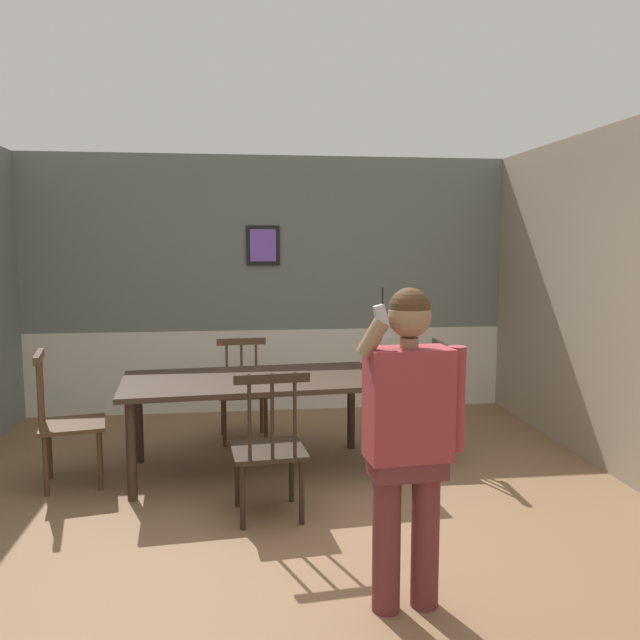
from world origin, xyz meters
TOP-DOWN VIEW (x-y plane):
  - ground_plane at (0.00, 0.00)m, footprint 7.08×7.08m
  - room_back_partition at (-0.00, 3.22)m, footprint 5.25×0.17m
  - dining_table at (-0.22, 1.25)m, footprint 2.10×1.21m
  - chair_near_window at (-0.14, 0.35)m, footprint 0.52×0.52m
  - chair_by_doorway at (-0.30, 2.15)m, footprint 0.49×0.49m
  - chair_at_table_head at (1.18, 1.37)m, footprint 0.47×0.47m
  - chair_opposite_corner at (-1.62, 1.12)m, footprint 0.54×0.54m
  - person_figure at (0.49, -0.82)m, footprint 0.56×0.25m

SIDE VIEW (x-z plane):
  - ground_plane at x=0.00m, z-range 0.00..0.00m
  - chair_by_doorway at x=-0.30m, z-range 0.00..0.92m
  - chair_at_table_head at x=1.18m, z-range -0.02..0.98m
  - chair_near_window at x=-0.14m, z-range -0.02..0.99m
  - chair_opposite_corner at x=-1.62m, z-range -0.02..1.00m
  - dining_table at x=-0.22m, z-range 0.31..1.07m
  - person_figure at x=0.49m, z-range 0.11..1.72m
  - room_back_partition at x=0.00m, z-range -0.05..2.69m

